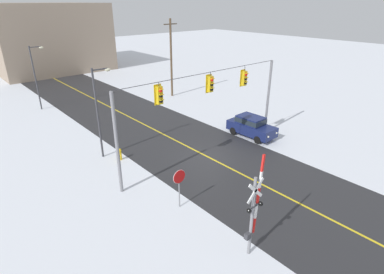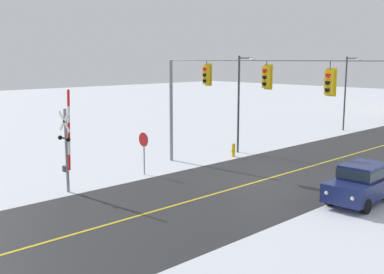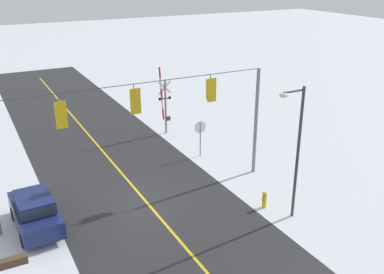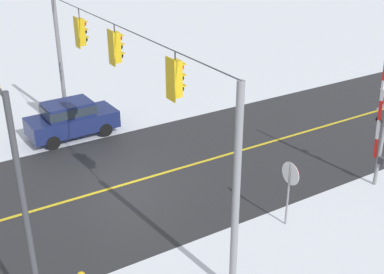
% 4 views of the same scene
% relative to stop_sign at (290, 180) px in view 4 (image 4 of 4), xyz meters
% --- Properties ---
extents(ground_plane, '(160.00, 160.00, 0.00)m').
position_rel_stop_sign_xyz_m(ground_plane, '(5.32, 3.49, -1.71)').
color(ground_plane, silver).
extents(signal_span, '(14.20, 0.47, 6.22)m').
position_rel_stop_sign_xyz_m(signal_span, '(5.32, 3.48, 2.56)').
color(signal_span, gray).
rests_on(signal_span, ground).
extents(stop_sign, '(0.80, 0.09, 2.35)m').
position_rel_stop_sign_xyz_m(stop_sign, '(0.00, 0.00, 0.00)').
color(stop_sign, gray).
rests_on(stop_sign, ground).
extents(railroad_crossing, '(0.98, 0.31, 4.91)m').
position_rel_stop_sign_xyz_m(railroad_crossing, '(0.24, -4.76, 0.60)').
color(railroad_crossing, gray).
rests_on(railroad_crossing, ground).
extents(parked_car_navy, '(1.92, 4.24, 1.74)m').
position_rel_stop_sign_xyz_m(parked_car_navy, '(10.72, 3.77, -0.76)').
color(parked_car_navy, navy).
rests_on(parked_car_navy, ground).
extents(streetlamp_near, '(1.39, 0.28, 6.50)m').
position_rel_stop_sign_xyz_m(streetlamp_near, '(-0.27, 8.45, 2.20)').
color(streetlamp_near, '#38383D').
rests_on(streetlamp_near, ground).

